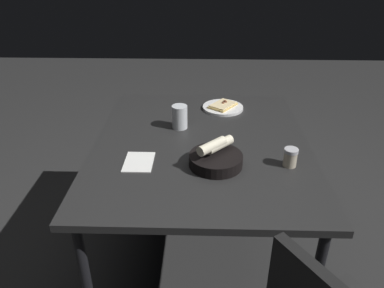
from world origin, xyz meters
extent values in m
plane|color=#282828|center=(0.00, 0.00, 0.00)|extent=(8.00, 8.00, 0.00)
cube|color=black|center=(0.00, 0.00, 0.72)|extent=(1.18, 0.98, 0.03)
cylinder|color=black|center=(0.53, -0.43, 0.35)|extent=(0.04, 0.04, 0.71)
cylinder|color=black|center=(0.53, 0.43, 0.35)|extent=(0.04, 0.04, 0.71)
cylinder|color=white|center=(0.39, -0.12, 0.74)|extent=(0.22, 0.22, 0.01)
cube|color=#D7B464|center=(0.39, -0.12, 0.76)|extent=(0.18, 0.17, 0.01)
cube|color=beige|center=(0.39, -0.12, 0.76)|extent=(0.17, 0.16, 0.01)
sphere|color=brown|center=(0.40, -0.12, 0.77)|extent=(0.02, 0.02, 0.02)
sphere|color=brown|center=(0.41, -0.13, 0.77)|extent=(0.02, 0.02, 0.02)
sphere|color=brown|center=(0.42, -0.13, 0.77)|extent=(0.02, 0.02, 0.02)
cylinder|color=black|center=(-0.20, -0.06, 0.76)|extent=(0.22, 0.22, 0.05)
cylinder|color=beige|center=(-0.21, -0.04, 0.83)|extent=(0.13, 0.12, 0.04)
cylinder|color=beige|center=(-0.18, -0.07, 0.82)|extent=(0.13, 0.12, 0.04)
cylinder|color=#B02314|center=(-0.15, -0.08, 0.76)|extent=(0.06, 0.06, 0.03)
cylinder|color=silver|center=(0.15, 0.11, 0.79)|extent=(0.08, 0.08, 0.12)
cylinder|color=#BA8F18|center=(0.15, 0.11, 0.76)|extent=(0.07, 0.07, 0.04)
cylinder|color=#BFB299|center=(-0.20, -0.36, 0.77)|extent=(0.05, 0.05, 0.06)
cylinder|color=maroon|center=(-0.20, -0.36, 0.75)|extent=(0.05, 0.05, 0.03)
cylinder|color=#B7B7BC|center=(-0.20, -0.36, 0.81)|extent=(0.06, 0.06, 0.01)
cube|color=white|center=(-0.19, 0.26, 0.74)|extent=(0.16, 0.12, 0.00)
camera|label=1|loc=(-1.50, 0.00, 1.54)|focal=34.52mm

